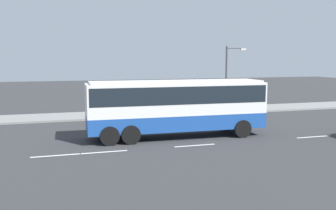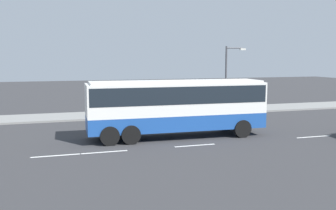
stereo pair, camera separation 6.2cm
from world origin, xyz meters
name	(u,v)px [view 1 (the left image)]	position (x,y,z in m)	size (l,w,h in m)	color
ground_plane	(152,136)	(0.00, 0.00, 0.00)	(120.00, 120.00, 0.00)	#333335
sidewalk_curb	(125,114)	(0.00, 9.16, 0.07)	(80.00, 4.00, 0.15)	gray
lane_centreline	(197,145)	(1.78, -3.10, 0.00)	(44.68, 0.16, 0.01)	white
coach_bus	(177,102)	(1.40, -0.64, 2.17)	(11.04, 2.98, 3.50)	#1E4C9E
pedestrian_near_curb	(192,101)	(5.82, 8.46, 1.10)	(0.32, 0.32, 1.65)	#38334C
street_lamp	(229,73)	(8.93, 7.59, 3.53)	(1.89, 0.24, 5.74)	#47474C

